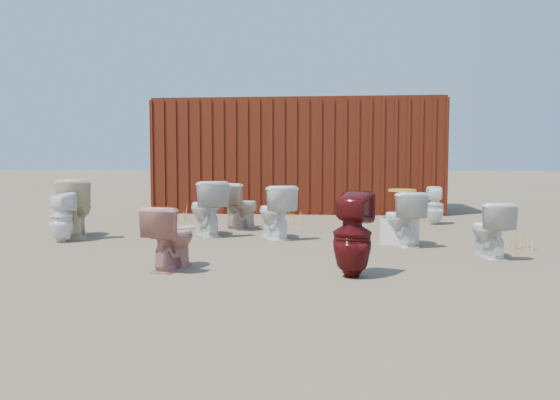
# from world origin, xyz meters

# --- Properties ---
(ground) EXTENTS (100.00, 100.00, 0.00)m
(ground) POSITION_xyz_m (0.00, 0.00, 0.00)
(ground) COLOR brown
(ground) RESTS_ON ground
(shipping_container) EXTENTS (6.00, 2.40, 2.40)m
(shipping_container) POSITION_xyz_m (0.00, 5.20, 1.20)
(shipping_container) COLOR #541C0E
(shipping_container) RESTS_ON ground
(toilet_front_a) EXTENTS (0.79, 0.92, 0.81)m
(toilet_front_a) POSITION_xyz_m (-1.11, 0.81, 0.41)
(toilet_front_a) COLOR silver
(toilet_front_a) RESTS_ON ground
(toilet_front_pink) EXTENTS (0.49, 0.70, 0.66)m
(toilet_front_pink) POSITION_xyz_m (-0.91, -1.69, 0.33)
(toilet_front_pink) COLOR tan
(toilet_front_pink) RESTS_ON ground
(toilet_front_c) EXTENTS (0.71, 0.86, 0.76)m
(toilet_front_c) POSITION_xyz_m (-0.07, 0.60, 0.38)
(toilet_front_c) COLOR white
(toilet_front_c) RESTS_ON ground
(toilet_front_maroon) EXTENTS (0.47, 0.48, 0.82)m
(toilet_front_maroon) POSITION_xyz_m (0.93, -1.90, 0.41)
(toilet_front_maroon) COLOR #520E0E
(toilet_front_maroon) RESTS_ON ground
(toilet_front_e) EXTENTS (0.45, 0.68, 0.64)m
(toilet_front_e) POSITION_xyz_m (2.53, -0.69, 0.32)
(toilet_front_e) COLOR white
(toilet_front_e) RESTS_ON ground
(toilet_back_a) EXTENTS (0.39, 0.39, 0.68)m
(toilet_back_a) POSITION_xyz_m (-2.93, -0.02, 0.34)
(toilet_back_a) COLOR white
(toilet_back_a) RESTS_ON ground
(toilet_back_beige_left) EXTENTS (0.76, 0.95, 0.85)m
(toilet_back_beige_left) POSITION_xyz_m (-2.97, 0.48, 0.42)
(toilet_back_beige_left) COLOR beige
(toilet_back_beige_left) RESTS_ON ground
(toilet_back_beige_right) EXTENTS (0.70, 0.85, 0.75)m
(toilet_back_beige_right) POSITION_xyz_m (-0.74, 1.61, 0.38)
(toilet_back_beige_right) COLOR beige
(toilet_back_beige_right) RESTS_ON ground
(toilet_back_yellowlid) EXTENTS (0.59, 0.79, 0.71)m
(toilet_back_yellowlid) POSITION_xyz_m (1.64, 0.10, 0.36)
(toilet_back_yellowlid) COLOR white
(toilet_back_yellowlid) RESTS_ON ground
(toilet_back_e) EXTENTS (0.31, 0.32, 0.66)m
(toilet_back_e) POSITION_xyz_m (2.52, 2.54, 0.33)
(toilet_back_e) COLOR white
(toilet_back_e) RESTS_ON ground
(yellow_lid) EXTENTS (0.36, 0.45, 0.02)m
(yellow_lid) POSITION_xyz_m (1.64, 0.10, 0.72)
(yellow_lid) COLOR gold
(yellow_lid) RESTS_ON toilet_back_yellowlid
(loose_tank) EXTENTS (0.51, 0.22, 0.35)m
(loose_tank) POSITION_xyz_m (1.63, 0.23, 0.17)
(loose_tank) COLOR white
(loose_tank) RESTS_ON ground
(loose_lid_near) EXTENTS (0.50, 0.58, 0.02)m
(loose_lid_near) POSITION_xyz_m (-1.66, 1.64, 0.01)
(loose_lid_near) COLOR #C9B391
(loose_lid_near) RESTS_ON ground
(loose_lid_far) EXTENTS (0.58, 0.59, 0.02)m
(loose_lid_far) POSITION_xyz_m (-0.24, 1.66, 0.01)
(loose_lid_far) COLOR beige
(loose_lid_far) RESTS_ON ground
(weed_clump_a) EXTENTS (0.36, 0.36, 0.28)m
(weed_clump_a) POSITION_xyz_m (-2.10, 2.67, 0.14)
(weed_clump_a) COLOR #B28A47
(weed_clump_a) RESTS_ON ground
(weed_clump_b) EXTENTS (0.32, 0.32, 0.30)m
(weed_clump_b) POSITION_xyz_m (0.05, 2.28, 0.15)
(weed_clump_b) COLOR #B28A47
(weed_clump_b) RESTS_ON ground
(weed_clump_c) EXTENTS (0.36, 0.36, 0.29)m
(weed_clump_c) POSITION_xyz_m (2.42, 3.11, 0.15)
(weed_clump_c) COLOR #B28A47
(weed_clump_c) RESTS_ON ground
(weed_clump_d) EXTENTS (0.30, 0.30, 0.30)m
(weed_clump_d) POSITION_xyz_m (-1.16, 3.39, 0.15)
(weed_clump_d) COLOR #B28A47
(weed_clump_d) RESTS_ON ground
(weed_clump_e) EXTENTS (0.34, 0.34, 0.29)m
(weed_clump_e) POSITION_xyz_m (1.22, 3.50, 0.15)
(weed_clump_e) COLOR #B28A47
(weed_clump_e) RESTS_ON ground
(weed_clump_f) EXTENTS (0.28, 0.28, 0.25)m
(weed_clump_f) POSITION_xyz_m (3.10, 0.01, 0.12)
(weed_clump_f) COLOR #B28A47
(weed_clump_f) RESTS_ON ground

